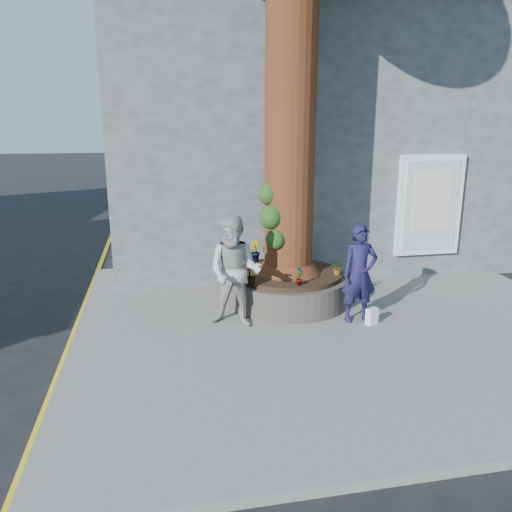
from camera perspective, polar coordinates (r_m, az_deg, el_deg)
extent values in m
plane|color=black|center=(7.75, 1.60, -11.39)|extent=(120.00, 120.00, 0.00)
cube|color=slate|center=(9.01, 9.58, -7.32)|extent=(9.00, 8.00, 0.12)
cube|color=yellow|center=(8.62, -20.49, -9.55)|extent=(0.10, 30.00, 0.01)
cube|color=#515457|center=(14.56, 5.07, 13.08)|extent=(10.00, 8.00, 6.00)
cube|color=black|center=(14.81, 5.37, 25.35)|extent=(10.30, 8.30, 0.30)
cube|color=white|center=(11.65, 19.20, 5.49)|extent=(1.50, 0.12, 2.20)
cube|color=silver|center=(11.60, 19.35, 5.44)|extent=(1.25, 0.04, 1.95)
cube|color=silver|center=(11.57, 19.44, 5.91)|extent=(0.90, 0.02, 1.30)
cylinder|color=black|center=(9.58, 3.62, -3.73)|extent=(2.30, 2.30, 0.52)
cylinder|color=black|center=(9.49, 3.65, -2.01)|extent=(2.04, 2.04, 0.08)
cylinder|color=#452311|center=(9.15, 4.07, 21.36)|extent=(0.90, 0.90, 7.50)
cone|color=#452311|center=(9.39, 3.69, 0.27)|extent=(1.24, 1.24, 0.70)
sphere|color=#173712|center=(8.94, 1.74, 4.49)|extent=(0.44, 0.44, 0.44)
sphere|color=#173712|center=(8.94, 2.24, 1.87)|extent=(0.36, 0.36, 0.36)
sphere|color=#173712|center=(8.99, 1.46, 7.13)|extent=(0.40, 0.40, 0.40)
imported|color=#17153A|center=(8.65, 11.74, -1.97)|extent=(0.62, 0.41, 1.70)
imported|color=#A9A6A2|center=(8.26, -2.43, -1.80)|extent=(1.12, 1.02, 1.88)
cube|color=white|center=(8.76, 13.10, -6.73)|extent=(0.23, 0.19, 0.28)
imported|color=gray|center=(8.64, 4.94, -2.21)|extent=(0.22, 0.23, 0.36)
imported|color=gray|center=(10.12, -0.16, 0.56)|extent=(0.31, 0.31, 0.42)
imported|color=gray|center=(8.65, -0.68, -2.22)|extent=(0.26, 0.26, 0.33)
imported|color=gray|center=(9.34, 9.34, -1.35)|extent=(0.24, 0.26, 0.27)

